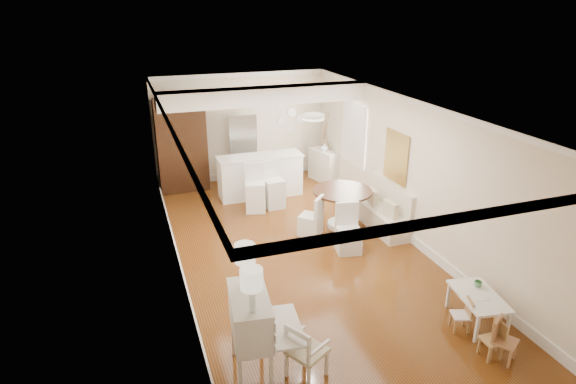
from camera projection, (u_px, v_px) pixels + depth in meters
room at (297, 149)px, 8.69m from camera, size 9.00×9.04×2.82m
secretary_bureau at (251, 336)px, 5.97m from camera, size 1.04×1.06×1.19m
gustavian_armchair at (307, 350)px, 6.02m from camera, size 0.63×0.63×0.81m
kids_table at (477, 309)px, 7.11m from camera, size 0.72×1.03×0.47m
kids_chair_a at (492, 340)px, 6.41m from camera, size 0.26×0.26×0.54m
kids_chair_b at (461, 315)px, 6.94m from camera, size 0.32×0.32×0.52m
kids_chair_c at (505, 341)px, 6.34m from camera, size 0.40×0.40×0.61m
banquette at (382, 207)px, 9.99m from camera, size 0.52×1.60×0.98m
dining_table at (341, 209)px, 10.08m from camera, size 1.60×1.60×0.84m
slip_chair_near at (349, 229)px, 9.07m from camera, size 0.53×0.54×0.94m
slip_chair_far at (311, 215)px, 9.75m from camera, size 0.58×0.58×0.85m
breakfast_counter at (260, 176)px, 11.69m from camera, size 2.05×0.65×1.03m
bar_stool_left at (255, 188)px, 10.82m from camera, size 0.53×0.53×1.10m
bar_stool_right at (274, 185)px, 11.02m from camera, size 0.46×0.46×1.08m
pantry_cabinet at (182, 145)px, 11.89m from camera, size 1.20×0.60×2.30m
fridge at (256, 148)px, 12.53m from camera, size 0.75×0.65×1.80m
sideboard at (324, 166)px, 12.73m from camera, size 0.62×0.95×0.84m
pencil_cup at (478, 284)px, 7.22m from camera, size 0.14×0.14×0.09m
branch_vase at (324, 147)px, 12.51m from camera, size 0.21×0.21×0.20m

